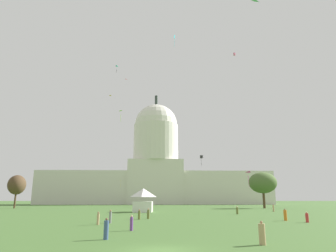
{
  "coord_description": "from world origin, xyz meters",
  "views": [
    {
      "loc": [
        -0.31,
        -20.4,
        3.23
      ],
      "look_at": [
        4.21,
        92.96,
        30.55
      ],
      "focal_mm": 32.25,
      "sensor_mm": 36.0,
      "label": 1
    }
  ],
  "objects": [
    {
      "name": "kite_cyan_high",
      "position": [
        5.83,
        76.08,
        58.59
      ],
      "size": [
        0.5,
        0.85,
        4.38
      ],
      "rotation": [
        0.0,
        0.0,
        3.34
      ],
      "color": "#33BCDB"
    },
    {
      "name": "person_grey_front_left",
      "position": [
        -6.4,
        22.14,
        0.82
      ],
      "size": [
        0.37,
        0.37,
        1.74
      ],
      "rotation": [
        0.0,
        0.0,
        3.04
      ],
      "color": "gray",
      "rests_on": "ground_plane"
    },
    {
      "name": "kite_red_high",
      "position": [
        -14.28,
        104.93,
        54.16
      ],
      "size": [
        1.31,
        1.3,
        0.27
      ],
      "rotation": [
        0.0,
        0.0,
        3.9
      ],
      "color": "red"
    },
    {
      "name": "kite_turquoise_high",
      "position": [
        -14.29,
        74.31,
        46.21
      ],
      "size": [
        1.08,
        1.38,
        1.95
      ],
      "rotation": [
        0.0,
        0.0,
        4.48
      ],
      "color": "teal"
    },
    {
      "name": "person_red_mid_center",
      "position": [
        20.69,
        22.35,
        0.65
      ],
      "size": [
        0.59,
        0.59,
        1.45
      ],
      "rotation": [
        0.0,
        0.0,
        2.28
      ],
      "color": "red",
      "rests_on": "ground_plane"
    },
    {
      "name": "person_tan_deep_crowd",
      "position": [
        7.37,
        2.2,
        0.75
      ],
      "size": [
        0.66,
        0.66,
        1.66
      ],
      "rotation": [
        0.0,
        0.0,
        2.4
      ],
      "color": "tan",
      "rests_on": "ground_plane"
    },
    {
      "name": "capitol_building",
      "position": [
        -0.47,
        157.43,
        19.63
      ],
      "size": [
        131.5,
        26.5,
        65.31
      ],
      "color": "silver",
      "rests_on": "ground_plane"
    },
    {
      "name": "person_olive_front_center",
      "position": [
        -2.89,
        29.5,
        0.7
      ],
      "size": [
        0.45,
        0.45,
        1.54
      ],
      "rotation": [
        0.0,
        0.0,
        6.14
      ],
      "color": "olive",
      "rests_on": "ground_plane"
    },
    {
      "name": "person_denim_front_right",
      "position": [
        -4.31,
        5.56,
        0.77
      ],
      "size": [
        0.44,
        0.44,
        1.68
      ],
      "rotation": [
        0.0,
        0.0,
        4.59
      ],
      "color": "#3D5684",
      "rests_on": "ground_plane"
    },
    {
      "name": "event_tent",
      "position": [
        -3.37,
        56.15,
        2.87
      ],
      "size": [
        5.0,
        7.43,
        5.68
      ],
      "rotation": [
        0.0,
        0.0,
        -0.04
      ],
      "color": "white",
      "rests_on": "ground_plane"
    },
    {
      "name": "kite_yellow_low",
      "position": [
        -16.68,
        119.57,
        10.62
      ],
      "size": [
        0.91,
        1.74,
        2.54
      ],
      "rotation": [
        0.0,
        0.0,
        4.74
      ],
      "color": "yellow"
    },
    {
      "name": "tree_west_near",
      "position": [
        -47.92,
        86.65,
        7.76
      ],
      "size": [
        6.68,
        7.67,
        11.08
      ],
      "color": "#4C3823",
      "rests_on": "ground_plane"
    },
    {
      "name": "person_orange_near_tree_west",
      "position": [
        19.15,
        25.91,
        0.8
      ],
      "size": [
        0.64,
        0.64,
        1.75
      ],
      "rotation": [
        0.0,
        0.0,
        4.16
      ],
      "color": "orange",
      "rests_on": "ground_plane"
    },
    {
      "name": "kite_green_high",
      "position": [
        18.77,
        29.6,
        40.09
      ],
      "size": [
        1.53,
        0.99,
        0.29
      ],
      "rotation": [
        0.0,
        0.0,
        0.26
      ],
      "color": "green"
    },
    {
      "name": "person_tan_aisle_center",
      "position": [
        29.27,
        56.84,
        0.82
      ],
      "size": [
        0.54,
        0.54,
        1.79
      ],
      "rotation": [
        0.0,
        0.0,
        5.09
      ],
      "color": "tan",
      "rests_on": "ground_plane"
    },
    {
      "name": "kite_gold_high",
      "position": [
        -25.4,
        136.81,
        57.87
      ],
      "size": [
        1.38,
        1.23,
        0.34
      ],
      "rotation": [
        0.0,
        0.0,
        0.44
      ],
      "color": "gold"
    },
    {
      "name": "person_tan_back_left",
      "position": [
        -7.56,
        19.66,
        0.75
      ],
      "size": [
        0.41,
        0.41,
        1.6
      ],
      "rotation": [
        0.0,
        0.0,
        1.8
      ],
      "color": "tan",
      "rests_on": "ground_plane"
    },
    {
      "name": "tree_east_mid",
      "position": [
        36.53,
        83.69,
        8.49
      ],
      "size": [
        12.01,
        11.02,
        12.11
      ],
      "color": "#4C3823",
      "rests_on": "ground_plane"
    },
    {
      "name": "ground_plane",
      "position": [
        0.0,
        0.0,
        0.0
      ],
      "size": [
        800.0,
        800.0,
        0.0
      ],
      "primitive_type": "plane",
      "color": "#42662D"
    },
    {
      "name": "person_olive_edge_west",
      "position": [
        -1.49,
        30.83,
        0.75
      ],
      "size": [
        0.6,
        0.6,
        1.66
      ],
      "rotation": [
        0.0,
        0.0,
        2.22
      ],
      "color": "olive",
      "rests_on": "ground_plane"
    },
    {
      "name": "kite_pink_high",
      "position": [
        25.45,
        70.47,
        49.93
      ],
      "size": [
        0.94,
        0.91,
        1.04
      ],
      "rotation": [
        0.0,
        0.0,
        4.33
      ],
      "color": "pink"
    },
    {
      "name": "kite_magenta_low",
      "position": [
        21.6,
        49.72,
        8.91
      ],
      "size": [
        1.3,
        1.11,
        3.41
      ],
      "rotation": [
        0.0,
        0.0,
        0.32
      ],
      "color": "#D1339E"
    },
    {
      "name": "kite_lime_mid",
      "position": [
        -9.68,
        59.04,
        25.94
      ],
      "size": [
        1.29,
        1.38,
        2.9
      ],
      "rotation": [
        0.0,
        0.0,
        2.19
      ],
      "color": "#8CD133"
    },
    {
      "name": "person_olive_near_tree_east",
      "position": [
        17.01,
        45.25,
        0.73
      ],
      "size": [
        0.64,
        0.64,
        1.64
      ],
      "rotation": [
        0.0,
        0.0,
        5.26
      ],
      "color": "olive",
      "rests_on": "ground_plane"
    },
    {
      "name": "kite_black_mid",
      "position": [
        19.11,
        107.07,
        20.54
      ],
      "size": [
        1.4,
        1.42,
        4.48
      ],
      "rotation": [
        0.0,
        0.0,
        3.72
      ],
      "color": "black"
    },
    {
      "name": "person_purple_back_right",
      "position": [
        -2.79,
        12.4,
        0.72
      ],
      "size": [
        0.46,
        0.46,
        1.56
      ],
      "rotation": [
        0.0,
        0.0,
        0.6
      ],
      "color": "#703D93",
      "rests_on": "ground_plane"
    }
  ]
}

